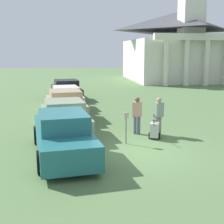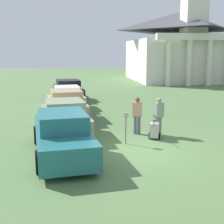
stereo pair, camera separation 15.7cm
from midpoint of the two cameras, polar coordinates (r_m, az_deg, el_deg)
The scene contains 11 objects.
ground_plane at distance 11.61m, azimuth 3.44°, elevation -7.26°, with size 120.00×120.00×0.00m, color #517042.
parked_car_teal at distance 11.20m, azimuth -9.36°, elevation -4.20°, with size 2.46×5.35×1.58m.
parked_car_sage at distance 14.30m, azimuth -9.03°, elevation -1.01°, with size 2.45×4.83×1.50m.
parked_car_tan at distance 17.63m, azimuth -8.81°, elevation 1.33°, with size 2.46×5.06×1.54m.
parked_car_white at distance 20.87m, azimuth -8.66°, elevation 2.68°, with size 2.37×4.96×1.39m.
parked_car_black at distance 24.33m, azimuth -8.55°, elevation 3.97°, with size 2.52×4.87×1.50m.
parking_meter at distance 12.34m, azimuth 2.23°, elevation -1.80°, with size 0.18×0.09×1.28m.
person_worker at distance 13.86m, azimuth 4.29°, elevation -0.21°, with size 0.46×0.30×1.67m.
person_supervisor at distance 13.79m, azimuth 8.21°, elevation -0.34°, with size 0.47×0.38×1.67m.
equipment_cart at distance 13.26m, azimuth 7.45°, elevation -3.27°, with size 0.55×0.99×1.00m.
church at distance 41.05m, azimuth 11.58°, elevation 12.38°, with size 11.39×14.26×20.60m.
Camera 1 is at (-2.24, -10.80, 3.64)m, focal length 50.00 mm.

